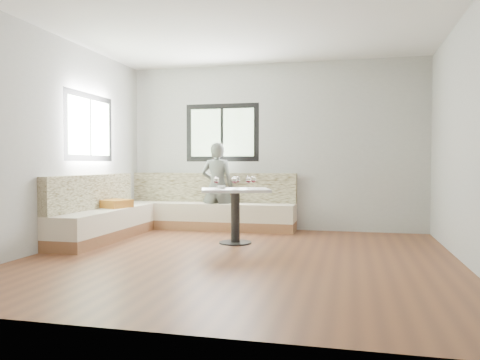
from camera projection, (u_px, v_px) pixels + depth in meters
name	position (u px, v px, depth m)	size (l,w,h in m)	color
room	(235.00, 139.00, 5.56)	(5.01, 5.01, 2.81)	brown
banquette	(166.00, 213.00, 7.45)	(2.90, 2.80, 0.95)	#915E3C
table	(235.00, 202.00, 6.51)	(1.10, 0.97, 0.76)	black
person	(217.00, 186.00, 7.79)	(0.54, 0.35, 1.47)	#575D55
olive_ramekin	(221.00, 187.00, 6.47)	(0.11, 0.11, 0.05)	white
wine_glass_a	(216.00, 180.00, 6.30)	(0.08, 0.08, 0.18)	white
wine_glass_b	(234.00, 180.00, 6.30)	(0.08, 0.08, 0.18)	white
wine_glass_c	(248.00, 180.00, 6.40)	(0.08, 0.08, 0.18)	white
wine_glass_d	(237.00, 180.00, 6.63)	(0.08, 0.08, 0.18)	white
wine_glass_e	(253.00, 180.00, 6.59)	(0.08, 0.08, 0.18)	white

